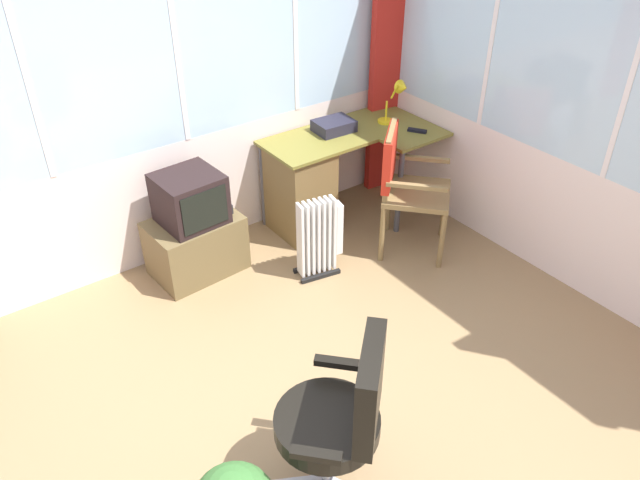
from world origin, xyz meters
TOP-DOWN VIEW (x-y plane):
  - ground at (0.00, 0.00)m, footprint 5.72×5.15m
  - north_window_panel at (0.00, 2.11)m, footprint 4.72×0.07m
  - east_window_panel at (2.39, 0.00)m, footprint 0.07×4.15m
  - curtain_corner at (2.26, 1.98)m, footprint 0.33×0.10m
  - desk at (1.29, 1.77)m, footprint 1.35×0.80m
  - desk_lamp at (2.12, 1.67)m, footprint 0.22×0.19m
  - tv_remote at (2.12, 1.44)m, footprint 0.12×0.15m
  - paper_tray at (1.60, 1.84)m, footprint 0.31×0.25m
  - wooden_armchair at (1.70, 1.14)m, footprint 0.68×0.68m
  - office_chair at (0.04, -0.30)m, footprint 0.60×0.61m
  - tv_on_stand at (0.30, 1.77)m, footprint 0.67×0.48m
  - space_heater at (1.01, 1.21)m, footprint 0.37×0.22m

SIDE VIEW (x-z plane):
  - ground at x=0.00m, z-range -0.06..0.00m
  - space_heater at x=1.01m, z-range 0.00..0.62m
  - tv_on_stand at x=0.30m, z-range -0.04..0.75m
  - desk at x=1.29m, z-range 0.03..0.78m
  - office_chair at x=0.04m, z-range 0.07..1.03m
  - wooden_armchair at x=1.70m, z-range 0.13..1.11m
  - tv_remote at x=2.12m, z-range 0.75..0.77m
  - paper_tray at x=1.60m, z-range 0.75..0.84m
  - desk_lamp at x=2.12m, z-range 0.80..1.15m
  - curtain_corner at x=2.26m, z-range 0.00..2.46m
  - east_window_panel at x=2.39m, z-range 0.00..2.56m
  - north_window_panel at x=0.00m, z-range 0.00..2.56m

